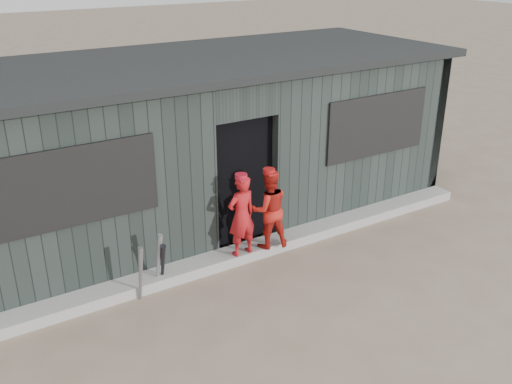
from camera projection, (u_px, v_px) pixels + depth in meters
ground at (334, 316)px, 6.99m from camera, size 80.00×80.00×0.00m
curb at (255, 249)px, 8.38m from camera, size 8.00×0.36×0.15m
bat_left at (159, 260)px, 7.41m from camera, size 0.10×0.25×0.83m
bat_mid at (141, 273)px, 7.14m from camera, size 0.11×0.18×0.79m
bat_right at (163, 264)px, 7.45m from camera, size 0.13×0.33×0.70m
player_red_left at (241, 216)px, 7.88m from camera, size 0.46×0.32×1.19m
player_red_right at (269, 209)px, 8.10m from camera, size 0.67×0.58×1.17m
player_grey_back at (266, 188)px, 8.89m from camera, size 0.79×0.64×1.40m
dugout at (200, 141)px, 9.22m from camera, size 8.30×3.30×2.62m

